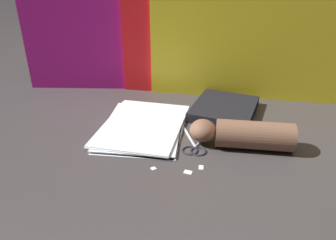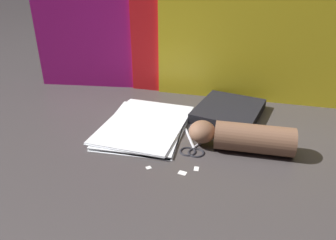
{
  "view_description": "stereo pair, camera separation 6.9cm",
  "coord_description": "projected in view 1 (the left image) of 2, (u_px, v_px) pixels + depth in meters",
  "views": [
    {
      "loc": [
        0.16,
        -0.85,
        0.51
      ],
      "look_at": [
        -0.01,
        0.01,
        0.06
      ],
      "focal_mm": 35.0,
      "sensor_mm": 36.0,
      "label": 1
    },
    {
      "loc": [
        0.23,
        -0.83,
        0.51
      ],
      "look_at": [
        -0.01,
        0.01,
        0.06
      ],
      "focal_mm": 35.0,
      "sensor_mm": 36.0,
      "label": 2
    }
  ],
  "objects": [
    {
      "name": "hand_forearm",
      "position": [
        243.0,
        134.0,
        0.95
      ],
      "size": [
        0.3,
        0.1,
        0.08
      ],
      "color": "brown",
      "rests_on": "ground_plane"
    },
    {
      "name": "scissors",
      "position": [
        195.0,
        145.0,
        0.96
      ],
      "size": [
        0.11,
        0.17,
        0.01
      ],
      "color": "silver",
      "rests_on": "ground_plane"
    },
    {
      "name": "paper_scrap_side",
      "position": [
        153.0,
        168.0,
        0.86
      ],
      "size": [
        0.02,
        0.02,
        0.0
      ],
      "color": "white",
      "rests_on": "ground_plane"
    },
    {
      "name": "paper_stack",
      "position": [
        143.0,
        126.0,
        1.06
      ],
      "size": [
        0.28,
        0.36,
        0.02
      ],
      "color": "white",
      "rests_on": "ground_plane"
    },
    {
      "name": "backdrop_panel_center",
      "position": [
        193.0,
        43.0,
        1.24
      ],
      "size": [
        0.55,
        0.03,
        0.41
      ],
      "color": "red",
      "rests_on": "ground_plane"
    },
    {
      "name": "backdrop_panel_right",
      "position": [
        271.0,
        29.0,
        1.16
      ],
      "size": [
        0.88,
        0.05,
        0.54
      ],
      "color": "yellow",
      "rests_on": "ground_plane"
    },
    {
      "name": "ground_plane",
      "position": [
        171.0,
        139.0,
        1.0
      ],
      "size": [
        6.0,
        6.0,
        0.0
      ],
      "primitive_type": "plane",
      "color": "#3D3838"
    },
    {
      "name": "backdrop_panel_left",
      "position": [
        120.0,
        29.0,
        1.28
      ],
      "size": [
        0.77,
        0.15,
        0.49
      ],
      "color": "#D81E9E",
      "rests_on": "ground_plane"
    },
    {
      "name": "paper_scrap_mid",
      "position": [
        201.0,
        167.0,
        0.87
      ],
      "size": [
        0.01,
        0.02,
        0.0
      ],
      "color": "white",
      "rests_on": "ground_plane"
    },
    {
      "name": "paper_scrap_far",
      "position": [
        158.0,
        155.0,
        0.92
      ],
      "size": [
        0.03,
        0.03,
        0.0
      ],
      "color": "white",
      "rests_on": "ground_plane"
    },
    {
      "name": "book_closed",
      "position": [
        224.0,
        109.0,
        1.16
      ],
      "size": [
        0.25,
        0.28,
        0.03
      ],
      "color": "black",
      "rests_on": "ground_plane"
    },
    {
      "name": "paper_scrap_near",
      "position": [
        188.0,
        172.0,
        0.85
      ],
      "size": [
        0.02,
        0.02,
        0.0
      ],
      "color": "white",
      "rests_on": "ground_plane"
    }
  ]
}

